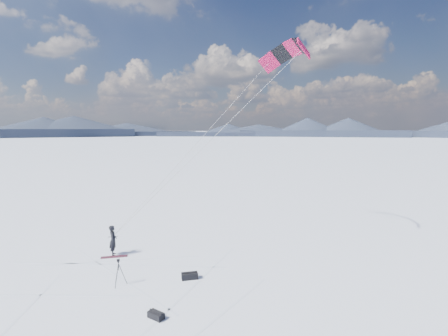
{
  "coord_description": "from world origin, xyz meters",
  "views": [
    {
      "loc": [
        4.49,
        -14.98,
        7.44
      ],
      "look_at": [
        5.38,
        5.33,
        4.95
      ],
      "focal_mm": 26.0,
      "sensor_mm": 36.0,
      "label": 1
    }
  ],
  "objects_px": {
    "snowkiter": "(114,255)",
    "tripod": "(119,268)",
    "snowboard": "(114,257)",
    "gear_bag_b": "(156,315)",
    "gear_bag_a": "(190,276)"
  },
  "relations": [
    {
      "from": "snowkiter",
      "to": "tripod",
      "type": "bearing_deg",
      "value": -177.01
    },
    {
      "from": "snowboard",
      "to": "gear_bag_b",
      "type": "height_order",
      "value": "gear_bag_b"
    },
    {
      "from": "tripod",
      "to": "gear_bag_b",
      "type": "distance_m",
      "value": 3.67
    },
    {
      "from": "gear_bag_b",
      "to": "tripod",
      "type": "bearing_deg",
      "value": 164.04
    },
    {
      "from": "gear_bag_a",
      "to": "gear_bag_b",
      "type": "height_order",
      "value": "gear_bag_a"
    },
    {
      "from": "snowboard",
      "to": "gear_bag_b",
      "type": "relative_size",
      "value": 2.03
    },
    {
      "from": "gear_bag_a",
      "to": "gear_bag_b",
      "type": "distance_m",
      "value": 3.51
    },
    {
      "from": "tripod",
      "to": "gear_bag_b",
      "type": "height_order",
      "value": "tripod"
    },
    {
      "from": "tripod",
      "to": "gear_bag_b",
      "type": "bearing_deg",
      "value": -65.88
    },
    {
      "from": "gear_bag_b",
      "to": "gear_bag_a",
      "type": "bearing_deg",
      "value": 107.63
    },
    {
      "from": "snowboard",
      "to": "gear_bag_b",
      "type": "xyz_separation_m",
      "value": [
        3.44,
        -6.27,
        0.11
      ]
    },
    {
      "from": "snowkiter",
      "to": "gear_bag_b",
      "type": "xyz_separation_m",
      "value": [
        3.56,
        -6.57,
        0.13
      ]
    },
    {
      "from": "snowboard",
      "to": "tripod",
      "type": "distance_m",
      "value": 3.72
    },
    {
      "from": "snowboard",
      "to": "tripod",
      "type": "bearing_deg",
      "value": -79.69
    },
    {
      "from": "snowboard",
      "to": "gear_bag_a",
      "type": "bearing_deg",
      "value": -42.3
    }
  ]
}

